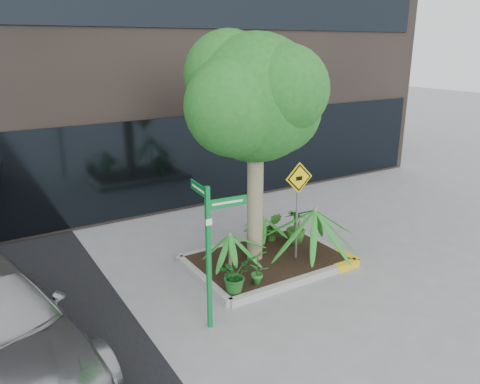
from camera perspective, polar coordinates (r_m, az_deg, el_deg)
ground at (r=10.06m, az=3.39°, el=-9.63°), size 80.00×80.00×0.00m
planter at (r=10.34m, az=3.58°, el=-8.23°), size 3.35×2.36×0.15m
tree at (r=9.38m, az=1.91°, el=11.34°), size 3.27×2.90×4.90m
palm_front at (r=9.98m, az=9.15°, el=-2.18°), size 1.34×1.34×1.48m
palm_left at (r=9.48m, az=-1.23°, el=-5.27°), size 0.92×0.92×1.02m
palm_back at (r=10.88m, az=2.92°, el=-3.15°), size 0.72×0.72×0.80m
shrub_a at (r=8.87m, az=-0.66°, el=-10.05°), size 0.76×0.76×0.66m
shrub_b at (r=10.97m, az=6.84°, el=-4.16°), size 0.59×0.59×0.82m
shrub_c at (r=9.10m, az=2.15°, el=-9.03°), size 0.41×0.41×0.74m
shrub_d at (r=11.07m, az=4.06°, el=-4.18°), size 0.54×0.54×0.70m
street_sign_post at (r=7.62m, az=-3.69°, el=-6.04°), size 0.74×0.76×2.50m
cattle_sign at (r=9.85m, az=7.09°, el=-0.29°), size 0.66×0.09×2.14m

